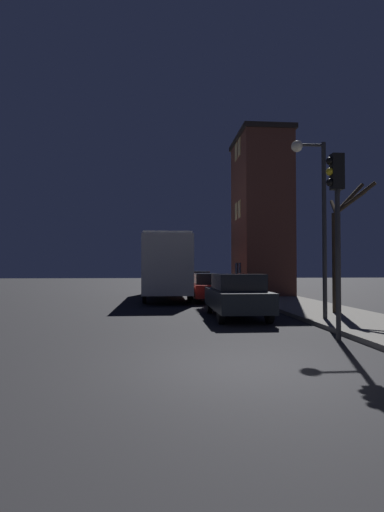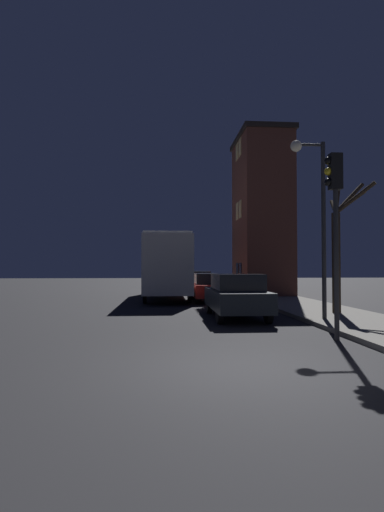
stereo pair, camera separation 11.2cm
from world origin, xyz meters
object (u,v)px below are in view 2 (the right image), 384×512
at_px(streetlamp, 315,201).
at_px(bus, 167,262).
at_px(car_far_lane, 198,281).
at_px(bare_tree, 339,246).
at_px(car_near_lane, 236,295).
at_px(car_mid_lane, 209,287).
at_px(traffic_light, 335,207).

height_order(streetlamp, bus, streetlamp).
bearing_deg(car_far_lane, bus, -110.40).
relative_size(streetlamp, bare_tree, 1.19).
xyz_separation_m(streetlamp, car_near_lane, (-2.35, 1.43, -3.14)).
relative_size(bare_tree, car_mid_lane, 1.20).
bearing_deg(car_near_lane, car_far_lane, 89.72).
bearing_deg(car_near_lane, bare_tree, 2.64).
xyz_separation_m(car_near_lane, car_mid_lane, (-0.16, 6.84, -0.06)).
bearing_deg(car_near_lane, bus, 104.40).
bearing_deg(car_mid_lane, bus, 133.06).
bearing_deg(car_near_lane, traffic_light, -69.43).
relative_size(streetlamp, car_near_lane, 1.29).
relative_size(traffic_light, car_mid_lane, 1.14).
distance_m(streetlamp, car_near_lane, 4.17).
height_order(traffic_light, car_mid_lane, traffic_light).
relative_size(streetlamp, bus, 0.60).
bearing_deg(car_near_lane, car_mid_lane, 91.38).
distance_m(bare_tree, car_far_lane, 16.12).
bearing_deg(car_near_lane, streetlamp, -31.30).
relative_size(traffic_light, bare_tree, 0.95).
height_order(streetlamp, car_far_lane, streetlamp).
xyz_separation_m(streetlamp, bare_tree, (1.53, 1.61, -1.37)).
relative_size(bare_tree, car_far_lane, 1.19).
bearing_deg(streetlamp, bare_tree, 46.43).
relative_size(bare_tree, car_near_lane, 1.09).
height_order(traffic_light, car_near_lane, traffic_light).
xyz_separation_m(bus, car_mid_lane, (2.20, -2.35, -1.33)).
relative_size(streetlamp, car_far_lane, 1.41).
bearing_deg(bus, bare_tree, -55.32).
bearing_deg(car_mid_lane, traffic_light, -80.78).
xyz_separation_m(traffic_light, bus, (-4.03, 13.63, -1.23)).
bearing_deg(streetlamp, car_near_lane, 148.70).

